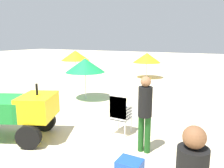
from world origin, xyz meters
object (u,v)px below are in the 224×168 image
at_px(beach_umbrella_mid, 85,65).
at_px(beach_umbrella_far, 147,58).
at_px(lifeguard_near_center, 145,109).
at_px(beach_umbrella_left, 75,55).
at_px(utility_cart, 8,110).
at_px(stacked_plastic_chairs, 120,110).

bearing_deg(beach_umbrella_mid, beach_umbrella_far, 86.01).
bearing_deg(lifeguard_near_center, beach_umbrella_left, 134.68).
bearing_deg(utility_cart, beach_umbrella_far, 90.24).
distance_m(stacked_plastic_chairs, lifeguard_near_center, 1.16).
distance_m(beach_umbrella_mid, beach_umbrella_far, 6.50).
height_order(utility_cart, beach_umbrella_far, beach_umbrella_far).
bearing_deg(stacked_plastic_chairs, beach_umbrella_mid, 138.74).
height_order(lifeguard_near_center, beach_umbrella_far, lifeguard_near_center).
bearing_deg(stacked_plastic_chairs, beach_umbrella_far, 105.48).
relative_size(utility_cart, stacked_plastic_chairs, 2.34).
bearing_deg(beach_umbrella_mid, stacked_plastic_chairs, -41.26).
height_order(beach_umbrella_mid, beach_umbrella_far, beach_umbrella_mid).
height_order(utility_cart, beach_umbrella_mid, beach_umbrella_mid).
xyz_separation_m(lifeguard_near_center, beach_umbrella_mid, (-3.90, 3.20, 0.46)).
bearing_deg(stacked_plastic_chairs, beach_umbrella_left, 133.48).
relative_size(stacked_plastic_chairs, beach_umbrella_mid, 0.67).
height_order(stacked_plastic_chairs, beach_umbrella_mid, beach_umbrella_mid).
bearing_deg(beach_umbrella_far, beach_umbrella_left, -172.59).
distance_m(utility_cart, beach_umbrella_mid, 4.30).
xyz_separation_m(utility_cart, beach_umbrella_mid, (-0.50, 4.21, 0.72)).
distance_m(stacked_plastic_chairs, beach_umbrella_far, 9.46).
xyz_separation_m(utility_cart, beach_umbrella_far, (-0.04, 10.70, 0.58)).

